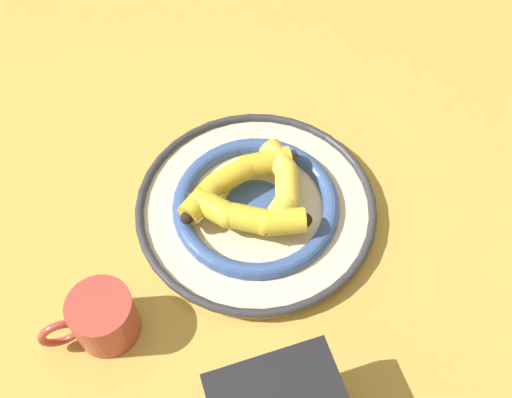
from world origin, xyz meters
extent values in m
plane|color=gold|center=(0.00, 0.00, 0.00)|extent=(2.80, 2.80, 0.00)
cylinder|color=beige|center=(-0.01, -0.04, 0.01)|extent=(0.36, 0.36, 0.02)
torus|color=#385699|center=(-0.01, -0.04, 0.02)|extent=(0.26, 0.26, 0.03)
cylinder|color=#385699|center=(-0.01, -0.04, 0.02)|extent=(0.10, 0.10, 0.00)
torus|color=#333338|center=(-0.01, -0.04, 0.02)|extent=(0.38, 0.38, 0.01)
cylinder|color=yellow|center=(0.06, -0.02, 0.05)|extent=(0.07, 0.07, 0.04)
cylinder|color=yellow|center=(0.00, 0.01, 0.05)|extent=(0.07, 0.05, 0.04)
cylinder|color=yellow|center=(-0.05, 0.02, 0.05)|extent=(0.06, 0.04, 0.04)
sphere|color=yellow|center=(0.03, 0.00, 0.05)|extent=(0.04, 0.04, 0.04)
sphere|color=yellow|center=(-0.02, 0.02, 0.05)|extent=(0.04, 0.04, 0.04)
cone|color=#472D19|center=(0.08, -0.03, 0.05)|extent=(0.05, 0.04, 0.03)
sphere|color=black|center=(-0.08, 0.01, 0.05)|extent=(0.02, 0.02, 0.02)
cylinder|color=yellow|center=(-0.04, 0.00, 0.05)|extent=(0.06, 0.07, 0.04)
cylinder|color=yellow|center=(-0.06, -0.05, 0.05)|extent=(0.04, 0.06, 0.04)
cylinder|color=yellow|center=(-0.05, -0.10, 0.05)|extent=(0.06, 0.07, 0.04)
sphere|color=yellow|center=(-0.06, -0.02, 0.05)|extent=(0.04, 0.04, 0.04)
sphere|color=yellow|center=(-0.06, -0.08, 0.05)|extent=(0.04, 0.04, 0.04)
cone|color=#472D19|center=(-0.03, 0.02, 0.05)|extent=(0.04, 0.04, 0.03)
sphere|color=black|center=(-0.04, -0.13, 0.05)|extent=(0.02, 0.02, 0.02)
cylinder|color=gold|center=(-0.04, -0.10, 0.05)|extent=(0.07, 0.05, 0.04)
cylinder|color=gold|center=(0.02, -0.07, 0.05)|extent=(0.08, 0.07, 0.04)
cylinder|color=gold|center=(0.07, -0.03, 0.05)|extent=(0.07, 0.07, 0.04)
sphere|color=gold|center=(0.00, -0.09, 0.05)|extent=(0.04, 0.04, 0.04)
sphere|color=gold|center=(0.05, -0.06, 0.05)|extent=(0.04, 0.04, 0.04)
cone|color=#472D19|center=(-0.07, -0.10, 0.05)|extent=(0.04, 0.03, 0.03)
sphere|color=black|center=(0.09, 0.00, 0.05)|extent=(0.02, 0.02, 0.02)
cylinder|color=#B24238|center=(0.20, 0.14, 0.04)|extent=(0.09, 0.09, 0.08)
cylinder|color=#331C0F|center=(0.20, 0.14, 0.07)|extent=(0.07, 0.07, 0.00)
torus|color=#B24238|center=(0.26, 0.16, 0.04)|extent=(0.06, 0.03, 0.06)
camera|label=1|loc=(0.02, 0.48, 0.80)|focal=42.00mm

